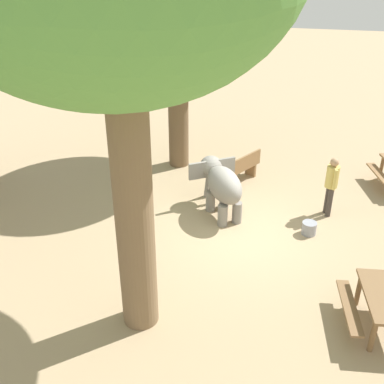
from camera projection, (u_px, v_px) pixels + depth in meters
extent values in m
plane|color=tan|center=(237.00, 231.00, 11.70)|extent=(60.00, 60.00, 0.00)
cylinder|color=gray|center=(210.00, 201.00, 12.46)|extent=(0.25, 0.25, 0.58)
cylinder|color=gray|center=(224.00, 198.00, 12.58)|extent=(0.25, 0.25, 0.58)
cylinder|color=gray|center=(223.00, 215.00, 11.81)|extent=(0.25, 0.25, 0.58)
cylinder|color=gray|center=(237.00, 212.00, 11.93)|extent=(0.25, 0.25, 0.58)
ellipsoid|color=gray|center=(224.00, 185.00, 11.89)|extent=(1.61, 1.40, 0.87)
sphere|color=gray|center=(211.00, 167.00, 12.57)|extent=(0.62, 0.62, 0.62)
cone|color=gray|center=(207.00, 181.00, 13.02)|extent=(0.19, 0.19, 0.97)
cube|color=gray|center=(198.00, 171.00, 12.37)|extent=(0.34, 0.46, 0.46)
cube|color=gray|center=(226.00, 166.00, 12.62)|extent=(0.34, 0.46, 0.46)
cylinder|color=#3F3833|center=(329.00, 202.00, 12.15)|extent=(0.14, 0.14, 0.82)
cylinder|color=#3F3833|center=(327.00, 199.00, 12.30)|extent=(0.14, 0.14, 0.82)
cylinder|color=tan|center=(332.00, 177.00, 11.89)|extent=(0.32, 0.32, 0.58)
sphere|color=tan|center=(335.00, 162.00, 11.70)|extent=(0.22, 0.22, 0.22)
cylinder|color=tan|center=(335.00, 180.00, 11.70)|extent=(0.09, 0.09, 0.55)
cylinder|color=tan|center=(330.00, 172.00, 12.07)|extent=(0.09, 0.09, 0.55)
cylinder|color=brown|center=(134.00, 212.00, 7.89)|extent=(0.67, 0.67, 4.80)
cylinder|color=brown|center=(178.00, 111.00, 14.31)|extent=(0.62, 0.62, 3.54)
ellipsoid|color=#2D6B28|center=(177.00, 5.00, 12.85)|extent=(4.62, 4.23, 3.27)
cube|color=olive|center=(240.00, 167.00, 13.88)|extent=(1.40, 1.07, 0.06)
cube|color=olive|center=(245.00, 162.00, 13.66)|extent=(1.23, 0.78, 0.40)
cube|color=olive|center=(229.00, 181.00, 13.66)|extent=(0.26, 0.35, 0.42)
cube|color=olive|center=(251.00, 169.00, 14.33)|extent=(0.26, 0.35, 0.42)
cylinder|color=brown|center=(359.00, 290.00, 9.21)|extent=(0.10, 0.10, 0.72)
cylinder|color=brown|center=(373.00, 336.00, 8.17)|extent=(0.10, 0.10, 0.72)
cube|color=brown|center=(350.00, 307.00, 8.68)|extent=(1.52, 0.41, 0.05)
cylinder|color=olive|center=(381.00, 168.00, 14.06)|extent=(0.10, 0.10, 0.72)
cube|color=olive|center=(380.00, 175.00, 13.48)|extent=(1.51, 0.60, 0.05)
cylinder|color=gray|center=(309.00, 228.00, 11.53)|extent=(0.36, 0.36, 0.32)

